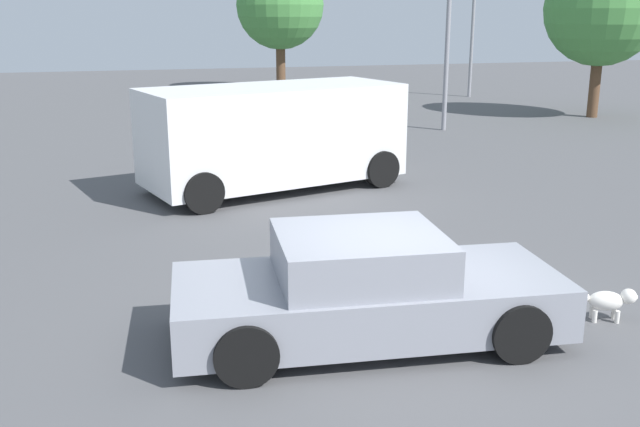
# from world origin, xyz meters

# --- Properties ---
(ground_plane) EXTENTS (80.00, 80.00, 0.00)m
(ground_plane) POSITION_xyz_m (0.00, 0.00, 0.00)
(ground_plane) COLOR #515154
(sedan_foreground) EXTENTS (4.35, 2.12, 1.22)m
(sedan_foreground) POSITION_xyz_m (-0.30, 0.09, 0.57)
(sedan_foreground) COLOR gray
(sedan_foreground) RESTS_ON ground_plane
(dog) EXTENTS (0.61, 0.35, 0.40)m
(dog) POSITION_xyz_m (2.61, -0.22, 0.25)
(dog) COLOR white
(dog) RESTS_ON ground_plane
(van_white) EXTENTS (5.50, 3.44, 2.08)m
(van_white) POSITION_xyz_m (0.18, 7.29, 1.13)
(van_white) COLOR white
(van_white) RESTS_ON ground_plane
(tree_back_left) EXTENTS (3.90, 3.90, 5.73)m
(tree_back_left) POSITION_xyz_m (4.40, 25.93, 3.76)
(tree_back_left) COLOR brown
(tree_back_left) RESTS_ON ground_plane
(tree_back_center) EXTENTS (3.77, 3.77, 5.48)m
(tree_back_center) POSITION_xyz_m (12.84, 14.65, 3.58)
(tree_back_center) COLOR brown
(tree_back_center) RESTS_ON ground_plane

